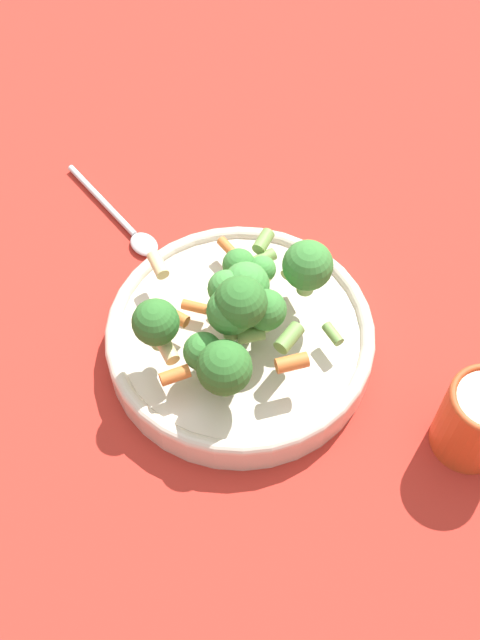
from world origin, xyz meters
The scene contains 5 objects.
ground_plane centered at (0.00, 0.00, 0.00)m, with size 3.00×3.00×0.00m, color #B72D23.
bowl centered at (0.00, 0.00, 0.02)m, with size 0.25×0.25×0.04m.
pasta_salad centered at (0.00, 0.01, 0.08)m, with size 0.19×0.19×0.09m.
cup centered at (-0.20, 0.10, 0.04)m, with size 0.07×0.07×0.08m.
spoon centered at (0.12, -0.16, 0.01)m, with size 0.11×0.14×0.01m.
Camera 1 is at (0.01, 0.39, 0.62)m, focal length 42.00 mm.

